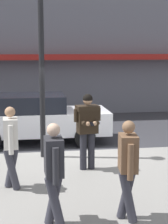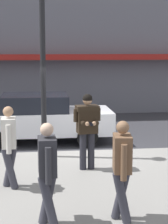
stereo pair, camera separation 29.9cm
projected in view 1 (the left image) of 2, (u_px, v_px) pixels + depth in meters
The scene contains 9 objects.
ground_plane at pixel (80, 153), 10.73m from camera, with size 80.00×80.00×0.00m, color #333338.
sidewalk at pixel (143, 184), 8.09m from camera, with size 32.00×5.30×0.14m, color gray.
curb_paint_line at pixel (113, 151), 10.93m from camera, with size 28.00×0.12×0.01m, color silver.
parked_sedan_mid at pixel (36, 118), 11.88m from camera, with size 4.51×1.94×1.54m.
man_texting_on_phone at pixel (87, 123), 8.72m from camera, with size 0.64×0.62×1.81m.
pedestrian_in_light_coat at pixel (11, 142), 7.52m from camera, with size 0.34×0.60×1.70m.
pedestrian_with_bag at pixel (54, 168), 5.92m from camera, with size 0.34×0.72×1.70m.
pedestrian_dark_coat at pixel (128, 164), 6.10m from camera, with size 0.36×0.60×1.70m.
street_lamp_post at pixel (41, 42), 9.42m from camera, with size 0.36×0.36×4.88m.
Camera 1 is at (-1.42, -10.29, 2.98)m, focal length 60.00 mm.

